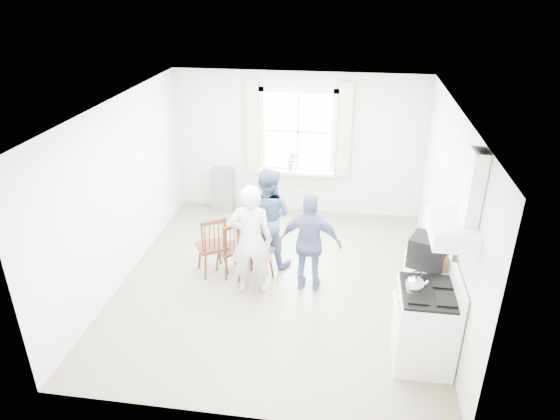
% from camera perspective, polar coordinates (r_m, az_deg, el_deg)
% --- Properties ---
extents(room_shell, '(4.62, 5.12, 2.64)m').
position_cam_1_polar(room_shell, '(6.79, -0.32, 1.01)').
color(room_shell, gray).
rests_on(room_shell, ground).
extents(window_assembly, '(1.88, 0.24, 1.70)m').
position_cam_1_polar(window_assembly, '(9.00, 2.06, 8.39)').
color(window_assembly, white).
rests_on(window_assembly, room_shell).
extents(range_hood, '(0.45, 0.76, 0.94)m').
position_cam_1_polar(range_hood, '(5.37, 19.76, -0.50)').
color(range_hood, white).
rests_on(range_hood, room_shell).
extents(shelf_unit, '(0.40, 0.30, 0.80)m').
position_cam_1_polar(shelf_unit, '(9.51, -6.54, 2.37)').
color(shelf_unit, gray).
rests_on(shelf_unit, ground).
extents(gas_stove, '(0.68, 0.76, 1.12)m').
position_cam_1_polar(gas_stove, '(6.06, 16.24, -12.52)').
color(gas_stove, white).
rests_on(gas_stove, ground).
extents(kettle, '(0.20, 0.20, 0.29)m').
position_cam_1_polar(kettle, '(5.67, 15.18, -8.30)').
color(kettle, silver).
rests_on(kettle, gas_stove).
extents(low_cabinet, '(0.50, 0.55, 0.90)m').
position_cam_1_polar(low_cabinet, '(6.66, 16.13, -9.08)').
color(low_cabinet, white).
rests_on(low_cabinet, ground).
extents(stereo_stack, '(0.53, 0.51, 0.37)m').
position_cam_1_polar(stereo_stack, '(6.27, 16.59, -4.56)').
color(stereo_stack, black).
rests_on(stereo_stack, low_cabinet).
extents(cardboard_box, '(0.29, 0.22, 0.18)m').
position_cam_1_polar(cardboard_box, '(6.28, 17.29, -5.63)').
color(cardboard_box, '#AB7B52').
rests_on(cardboard_box, low_cabinet).
extents(windsor_chair_a, '(0.52, 0.52, 0.89)m').
position_cam_1_polar(windsor_chair_a, '(7.32, -5.47, -3.84)').
color(windsor_chair_a, '#422115').
rests_on(windsor_chair_a, ground).
extents(windsor_chair_b, '(0.55, 0.54, 1.02)m').
position_cam_1_polar(windsor_chair_b, '(7.08, -3.28, -4.11)').
color(windsor_chair_b, '#422115').
rests_on(windsor_chair_b, ground).
extents(windsor_chair_c, '(0.55, 0.55, 0.96)m').
position_cam_1_polar(windsor_chair_c, '(7.34, -7.64, -3.49)').
color(windsor_chair_c, '#422115').
rests_on(windsor_chair_c, ground).
extents(person_left, '(0.63, 0.63, 1.63)m').
position_cam_1_polar(person_left, '(6.82, -3.32, -3.49)').
color(person_left, silver).
rests_on(person_left, ground).
extents(person_mid, '(0.90, 0.90, 1.56)m').
position_cam_1_polar(person_mid, '(7.51, -1.43, -0.83)').
color(person_mid, '#495E89').
rests_on(person_mid, ground).
extents(person_right, '(0.92, 0.92, 1.47)m').
position_cam_1_polar(person_right, '(6.92, 3.48, -3.78)').
color(person_right, navy).
rests_on(person_right, ground).
extents(potted_plant, '(0.20, 0.20, 0.35)m').
position_cam_1_polar(potted_plant, '(9.07, 1.37, 5.61)').
color(potted_plant, '#337437').
rests_on(potted_plant, window_assembly).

